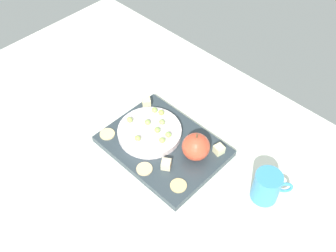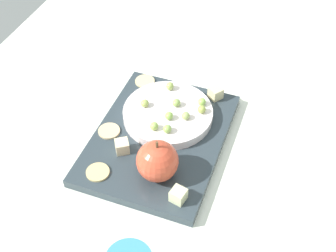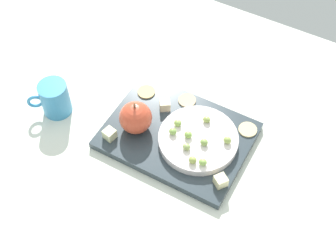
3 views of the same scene
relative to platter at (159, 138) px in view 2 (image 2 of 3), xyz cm
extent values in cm
cube|color=silver|center=(1.16, 3.45, -3.45)|extent=(146.79, 91.70, 4.97)
cube|color=#2E3940|center=(0.00, 0.00, 0.00)|extent=(33.07, 24.76, 1.93)
cylinder|color=white|center=(5.31, 0.10, 1.93)|extent=(18.34, 18.34, 1.93)
sphere|color=#CF4A2F|center=(-9.23, -3.23, 4.78)|extent=(7.63, 7.63, 7.63)
cylinder|color=brown|center=(-9.23, -3.23, 9.19)|extent=(0.50, 0.50, 1.20)
cube|color=beige|center=(14.47, -7.39, 2.21)|extent=(3.48, 3.48, 2.49)
cube|color=beige|center=(-6.22, 5.14, 2.21)|extent=(3.46, 3.46, 2.49)
cube|color=beige|center=(-13.13, -8.57, 2.21)|extent=(2.96, 2.96, 2.49)
cylinder|color=#D5BA7A|center=(-12.69, 7.21, 1.16)|extent=(4.35, 4.35, 0.40)
cylinder|color=beige|center=(13.98, 8.72, 1.16)|extent=(4.35, 4.35, 0.40)
cylinder|color=#D2B687|center=(-2.56, 9.71, 1.16)|extent=(4.35, 4.35, 0.40)
ellipsoid|color=#96AD60|center=(4.39, -4.01, 3.62)|extent=(1.79, 1.61, 1.45)
ellipsoid|color=#8CAD55|center=(7.27, -1.05, 3.67)|extent=(1.79, 1.61, 1.54)
ellipsoid|color=#9ABE59|center=(-0.44, 0.84, 3.66)|extent=(1.79, 1.61, 1.52)
ellipsoid|color=#9CB557|center=(11.59, 1.93, 3.73)|extent=(1.79, 1.61, 1.67)
ellipsoid|color=#8EBB51|center=(3.19, -0.92, 3.66)|extent=(1.79, 1.61, 1.52)
ellipsoid|color=#94BF56|center=(9.34, -5.85, 3.65)|extent=(1.79, 1.61, 1.51)
ellipsoid|color=#9DAE4F|center=(7.16, -6.48, 3.70)|extent=(1.79, 1.61, 1.60)
ellipsoid|color=#8DB955|center=(-0.28, -1.83, 3.67)|extent=(1.79, 1.61, 1.55)
ellipsoid|color=#9CB155|center=(4.96, 4.99, 3.62)|extent=(1.79, 1.61, 1.44)
camera|label=1|loc=(-49.25, 48.80, 86.57)|focal=41.72mm
camera|label=2|loc=(-56.11, -22.38, 66.49)|focal=48.12mm
camera|label=3|loc=(29.20, -57.42, 91.47)|focal=50.97mm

